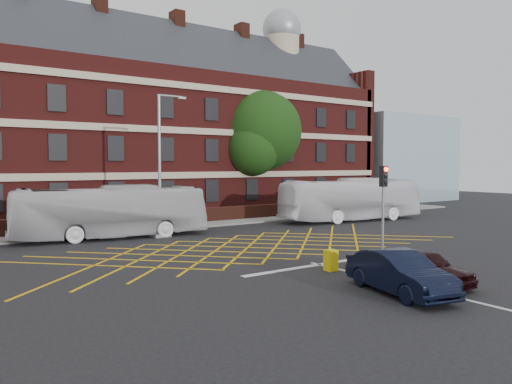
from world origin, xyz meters
TOP-DOWN VIEW (x-y plane):
  - ground at (0.00, 0.00)m, footprint 120.00×120.00m
  - victorian_building at (0.25, 22.00)m, footprint 51.00×12.17m
  - boundary_wall at (0.00, 13.00)m, footprint 56.00×0.50m
  - far_pavement at (0.00, 12.00)m, footprint 60.00×3.00m
  - glass_block at (34.00, 21.00)m, footprint 14.00×10.00m
  - box_junction_hatching at (0.00, 2.00)m, footprint 8.22×8.22m
  - stop_line at (0.00, -3.50)m, footprint 8.00×0.30m
  - centre_line at (0.00, -10.00)m, footprint 0.15×14.00m
  - bus_left at (-4.68, 9.42)m, footprint 11.43×4.21m
  - bus_right at (13.55, 7.65)m, footprint 12.03×4.23m
  - car_navy at (-1.11, -8.65)m, footprint 2.48×4.58m
  - car_maroon at (0.74, -8.27)m, footprint 1.77×3.85m
  - deciduous_tree at (11.43, 16.60)m, footprint 7.48×7.17m
  - traffic_light_near at (3.23, -4.23)m, footprint 0.70×0.70m
  - street_lamp at (-2.00, 8.27)m, footprint 2.25×1.00m
  - utility_cabinet at (-0.43, -4.66)m, footprint 0.45×0.43m

SIDE VIEW (x-z plane):
  - ground at x=0.00m, z-range 0.00..0.00m
  - box_junction_hatching at x=0.00m, z-range 0.00..0.02m
  - stop_line at x=0.00m, z-range 0.00..0.02m
  - centre_line at x=0.00m, z-range 0.00..0.02m
  - far_pavement at x=0.00m, z-range 0.00..0.12m
  - utility_cabinet at x=-0.43m, z-range 0.00..0.86m
  - boundary_wall at x=0.00m, z-range 0.00..1.10m
  - car_maroon at x=0.74m, z-range 0.00..1.28m
  - car_navy at x=-1.11m, z-range 0.00..1.43m
  - bus_left at x=-4.68m, z-range 0.00..3.11m
  - bus_right at x=13.55m, z-range 0.00..3.28m
  - traffic_light_near at x=3.23m, z-range -0.37..3.90m
  - street_lamp at x=-2.00m, z-range -1.36..7.14m
  - glass_block at x=34.00m, z-range 0.00..10.00m
  - deciduous_tree at x=11.43m, z-range 1.35..12.24m
  - victorian_building at x=0.25m, z-range -2.36..18.04m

